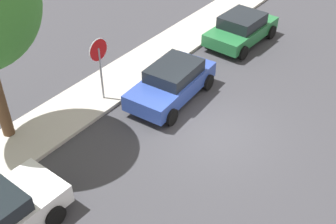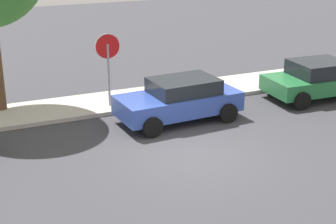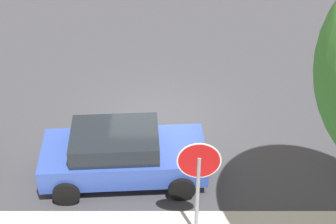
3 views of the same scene
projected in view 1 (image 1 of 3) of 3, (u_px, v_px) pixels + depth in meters
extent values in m
plane|color=#38383D|center=(215.00, 132.00, 14.83)|extent=(60.00, 60.00, 0.00)
cube|color=#B2ADA3|center=(112.00, 84.00, 17.12)|extent=(32.00, 2.24, 0.14)
cylinder|color=gray|center=(101.00, 75.00, 15.64)|extent=(0.08, 0.08, 2.30)
cylinder|color=white|center=(98.00, 50.00, 15.00)|extent=(0.88, 0.03, 0.88)
cylinder|color=red|center=(98.00, 50.00, 15.00)|extent=(0.83, 0.04, 0.82)
cube|color=#2D479E|center=(171.00, 85.00, 16.09)|extent=(4.07, 1.96, 0.62)
cube|color=black|center=(174.00, 71.00, 15.89)|extent=(2.18, 1.64, 0.48)
cylinder|color=black|center=(172.00, 70.00, 17.55)|extent=(0.65, 0.26, 0.64)
cylinder|color=black|center=(208.00, 82.00, 16.80)|extent=(0.65, 0.26, 0.64)
cylinder|color=black|center=(132.00, 101.00, 15.75)|extent=(0.65, 0.26, 0.64)
cylinder|color=black|center=(171.00, 117.00, 14.99)|extent=(0.65, 0.26, 0.64)
cylinder|color=black|center=(15.00, 186.00, 12.35)|extent=(0.65, 0.24, 0.64)
cylinder|color=black|center=(55.00, 216.00, 11.47)|extent=(0.65, 0.24, 0.64)
cube|color=#236B38|center=(241.00, 31.00, 19.82)|extent=(3.95, 2.01, 0.56)
cube|color=black|center=(242.00, 20.00, 19.49)|extent=(1.99, 1.71, 0.53)
cylinder|color=black|center=(238.00, 22.00, 21.25)|extent=(0.65, 0.25, 0.64)
cylinder|color=black|center=(271.00, 32.00, 20.33)|extent=(0.65, 0.25, 0.64)
cylinder|color=black|center=(209.00, 40.00, 19.63)|extent=(0.65, 0.25, 0.64)
cylinder|color=black|center=(243.00, 53.00, 18.70)|extent=(0.65, 0.25, 0.64)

